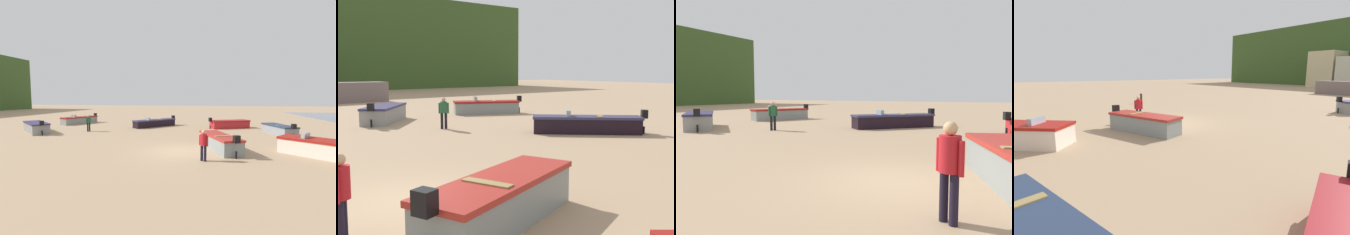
{
  "view_description": "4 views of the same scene",
  "coord_description": "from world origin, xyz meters",
  "views": [
    {
      "loc": [
        -13.2,
        -1.65,
        3.25
      ],
      "look_at": [
        10.0,
        2.52,
        1.17
      ],
      "focal_mm": 23.87,
      "sensor_mm": 36.0,
      "label": 1
    },
    {
      "loc": [
        -3.73,
        -8.57,
        3.04
      ],
      "look_at": [
        8.18,
        6.65,
        0.75
      ],
      "focal_mm": 43.61,
      "sensor_mm": 36.0,
      "label": 2
    },
    {
      "loc": [
        -6.74,
        -2.34,
        2.04
      ],
      "look_at": [
        12.11,
        8.22,
        0.42
      ],
      "focal_mm": 33.17,
      "sensor_mm": 36.0,
      "label": 3
    },
    {
      "loc": [
        12.66,
        -7.88,
        3.1
      ],
      "look_at": [
        4.2,
        -2.17,
        1.23
      ],
      "focal_mm": 26.61,
      "sensor_mm": 36.0,
      "label": 4
    }
  ],
  "objects": [
    {
      "name": "ground_plane",
      "position": [
        0.0,
        0.0,
        0.0
      ],
      "size": [
        160.0,
        160.0,
        0.0
      ],
      "primitive_type": "plane",
      "color": "tan"
    },
    {
      "name": "boat_grey_2",
      "position": [
        12.44,
        14.3,
        0.46
      ],
      "size": [
        4.61,
        3.18,
        1.2
      ],
      "rotation": [
        0.0,
        0.0,
        1.12
      ],
      "color": "gray",
      "rests_on": "ground"
    },
    {
      "name": "boat_grey_3",
      "position": [
        0.96,
        -2.4,
        0.48
      ],
      "size": [
        4.37,
        2.66,
        1.26
      ],
      "rotation": [
        0.0,
        0.0,
        5.08
      ],
      "color": "gray",
      "rests_on": "ground"
    },
    {
      "name": "boat_black_4",
      "position": [
        11.21,
        4.25,
        0.42
      ],
      "size": [
        4.59,
        4.34,
        1.14
      ],
      "rotation": [
        0.0,
        0.0,
        0.83
      ],
      "color": "black",
      "rests_on": "ground"
    },
    {
      "name": "boat_grey_5",
      "position": [
        5.2,
        14.32,
        0.48
      ],
      "size": [
        3.89,
        4.34,
        1.27
      ],
      "rotation": [
        0.0,
        0.0,
        5.61
      ],
      "color": "gray",
      "rests_on": "ground"
    },
    {
      "name": "beach_walker_foreground",
      "position": [
        -1.78,
        -1.45,
        0.95
      ],
      "size": [
        0.47,
        0.5,
        1.62
      ],
      "rotation": [
        0.0,
        0.0,
        1.04
      ],
      "color": "black",
      "rests_on": "ground"
    },
    {
      "name": "beach_walker_distant",
      "position": [
        6.52,
        9.7,
        0.95
      ],
      "size": [
        0.51,
        0.46,
        1.62
      ],
      "rotation": [
        0.0,
        0.0,
        5.81
      ],
      "color": "black",
      "rests_on": "ground"
    }
  ]
}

